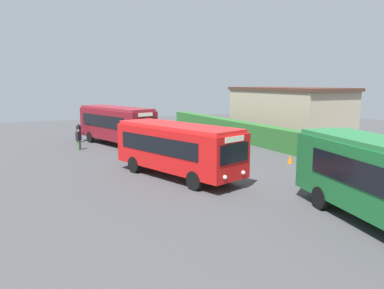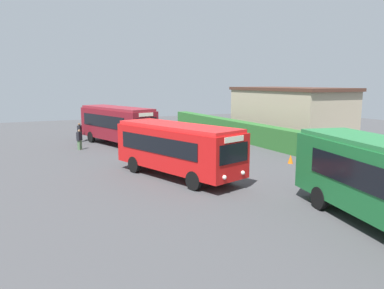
# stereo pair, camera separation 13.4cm
# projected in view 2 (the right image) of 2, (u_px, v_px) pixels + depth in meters

# --- Properties ---
(ground_plane) EXTENTS (77.21, 77.21, 0.00)m
(ground_plane) POSITION_uv_depth(u_px,v_px,m) (210.00, 177.00, 22.17)
(ground_plane) COLOR #424244
(bus_maroon) EXTENTS (9.26, 4.85, 3.33)m
(bus_maroon) POSITION_uv_depth(u_px,v_px,m) (117.00, 123.00, 33.41)
(bus_maroon) COLOR maroon
(bus_maroon) RESTS_ON ground_plane
(bus_red) EXTENTS (8.93, 5.05, 3.09)m
(bus_red) POSITION_uv_depth(u_px,v_px,m) (177.00, 147.00, 21.94)
(bus_red) COLOR red
(bus_red) RESTS_ON ground_plane
(person_left) EXTENTS (0.50, 0.46, 1.75)m
(person_left) POSITION_uv_depth(u_px,v_px,m) (80.00, 132.00, 35.17)
(person_left) COLOR #334C8C
(person_left) RESTS_ON ground_plane
(person_center) EXTENTS (0.29, 0.49, 1.67)m
(person_center) POSITION_uv_depth(u_px,v_px,m) (160.00, 131.00, 35.98)
(person_center) COLOR maroon
(person_center) RESTS_ON ground_plane
(person_right) EXTENTS (0.47, 0.49, 1.67)m
(person_right) POSITION_uv_depth(u_px,v_px,m) (79.00, 139.00, 31.08)
(person_right) COLOR #4C6B47
(person_right) RESTS_ON ground_plane
(hedge_row) EXTENTS (50.60, 1.24, 1.79)m
(hedge_row) POSITION_uv_depth(u_px,v_px,m) (331.00, 150.00, 25.92)
(hedge_row) COLOR #2B642A
(hedge_row) RESTS_ON ground_plane
(depot_building) EXTENTS (12.86, 6.03, 4.96)m
(depot_building) POSITION_uv_depth(u_px,v_px,m) (289.00, 113.00, 37.55)
(depot_building) COLOR tan
(depot_building) RESTS_ON ground_plane
(traffic_cone) EXTENTS (0.36, 0.36, 0.60)m
(traffic_cone) POSITION_uv_depth(u_px,v_px,m) (291.00, 159.00, 25.92)
(traffic_cone) COLOR orange
(traffic_cone) RESTS_ON ground_plane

